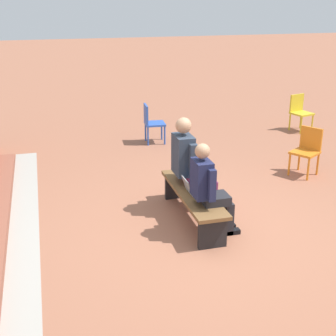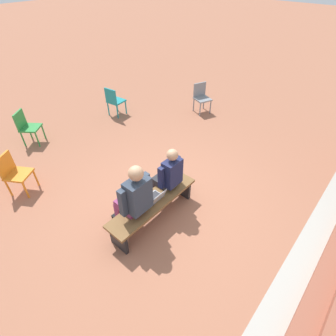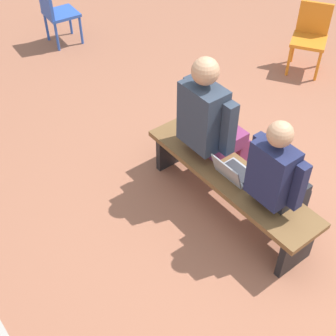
% 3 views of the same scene
% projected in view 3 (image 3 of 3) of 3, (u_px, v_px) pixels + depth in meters
% --- Properties ---
extents(ground_plane, '(60.00, 60.00, 0.00)m').
position_uv_depth(ground_plane, '(264.00, 225.00, 4.20)').
color(ground_plane, '#9E6047').
extents(bench, '(1.80, 0.44, 0.45)m').
position_uv_depth(bench, '(229.00, 181.00, 4.11)').
color(bench, brown).
rests_on(bench, ground).
extents(person_student, '(0.50, 0.64, 1.28)m').
position_uv_depth(person_student, '(279.00, 178.00, 3.64)').
color(person_student, '#232328').
rests_on(person_student, ground).
extents(person_adult, '(0.59, 0.74, 1.42)m').
position_uv_depth(person_adult, '(212.00, 123.00, 4.07)').
color(person_adult, '#7F2D5B').
rests_on(person_adult, ground).
extents(laptop, '(0.32, 0.29, 0.21)m').
position_uv_depth(laptop, '(233.00, 172.00, 3.98)').
color(laptop, '#9EA0A5').
rests_on(laptop, bench).
extents(plastic_chair_far_right, '(0.45, 0.45, 0.84)m').
position_uv_depth(plastic_chair_far_right, '(55.00, 11.00, 6.33)').
color(plastic_chair_far_right, '#2D56B7').
rests_on(plastic_chair_far_right, ground).
extents(plastic_chair_mid_courtyard, '(0.58, 0.58, 0.84)m').
position_uv_depth(plastic_chair_mid_courtyard, '(311.00, 34.00, 5.85)').
color(plastic_chair_mid_courtyard, orange).
rests_on(plastic_chair_mid_courtyard, ground).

